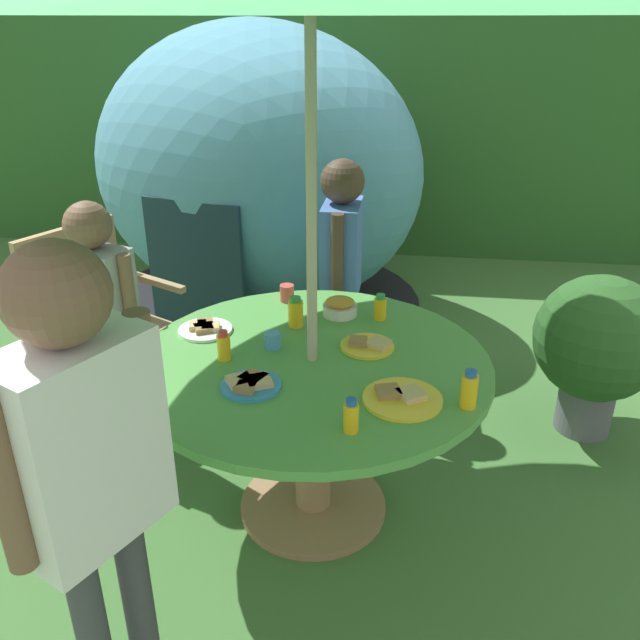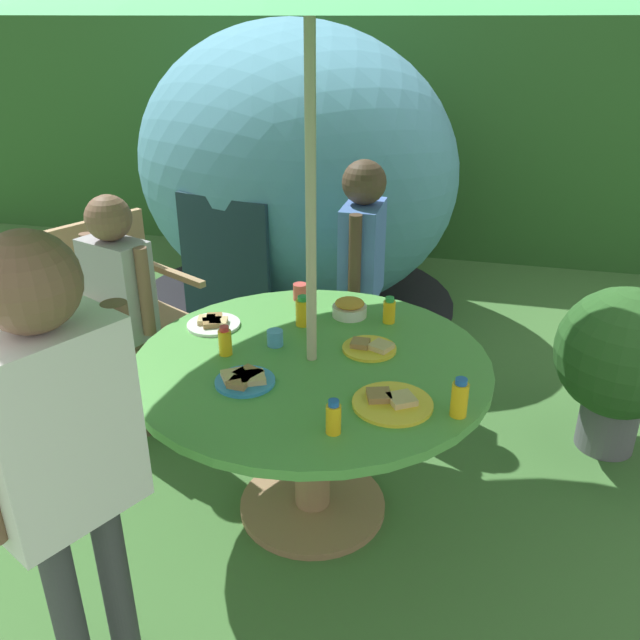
# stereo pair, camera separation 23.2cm
# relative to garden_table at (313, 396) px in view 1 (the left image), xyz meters

# --- Properties ---
(ground_plane) EXTENTS (10.00, 10.00, 0.02)m
(ground_plane) POSITION_rel_garden_table_xyz_m (0.00, 0.00, -0.54)
(ground_plane) COLOR #3D6B33
(hedge_backdrop) EXTENTS (9.00, 0.70, 2.15)m
(hedge_backdrop) POSITION_rel_garden_table_xyz_m (0.00, 3.45, 0.55)
(hedge_backdrop) COLOR #285623
(hedge_backdrop) RESTS_ON ground_plane
(garden_table) EXTENTS (1.29, 1.29, 0.68)m
(garden_table) POSITION_rel_garden_table_xyz_m (0.00, 0.00, 0.00)
(garden_table) COLOR #93704C
(garden_table) RESTS_ON ground_plane
(wooden_chair) EXTENTS (0.68, 0.69, 0.94)m
(wooden_chair) POSITION_rel_garden_table_xyz_m (-1.10, 0.56, -0.00)
(wooden_chair) COLOR tan
(wooden_chair) RESTS_ON ground_plane
(dome_tent) EXTENTS (2.67, 2.67, 1.79)m
(dome_tent) POSITION_rel_garden_table_xyz_m (-0.65, 2.03, 0.36)
(dome_tent) COLOR teal
(dome_tent) RESTS_ON ground_plane
(potted_plant) EXTENTS (0.58, 0.58, 0.77)m
(potted_plant) POSITION_rel_garden_table_xyz_m (1.20, 0.72, -0.07)
(potted_plant) COLOR #595960
(potted_plant) RESTS_ON ground_plane
(child_in_blue_shirt) EXTENTS (0.21, 0.41, 1.21)m
(child_in_blue_shirt) POSITION_rel_garden_table_xyz_m (0.01, 0.93, 0.25)
(child_in_blue_shirt) COLOR navy
(child_in_blue_shirt) RESTS_ON ground_plane
(child_in_grey_shirt) EXTENTS (0.37, 0.25, 1.14)m
(child_in_grey_shirt) POSITION_rel_garden_table_xyz_m (-0.95, 0.33, 0.20)
(child_in_grey_shirt) COLOR brown
(child_in_grey_shirt) RESTS_ON ground_plane
(child_in_white_shirt) EXTENTS (0.34, 0.43, 1.40)m
(child_in_white_shirt) POSITION_rel_garden_table_xyz_m (-0.42, -0.86, 0.36)
(child_in_white_shirt) COLOR #3F3F47
(child_in_white_shirt) RESTS_ON ground_plane
(snack_bowl) EXTENTS (0.14, 0.14, 0.07)m
(snack_bowl) POSITION_rel_garden_table_xyz_m (0.06, 0.39, 0.19)
(snack_bowl) COLOR white
(snack_bowl) RESTS_ON garden_table
(plate_near_right) EXTENTS (0.20, 0.20, 0.03)m
(plate_near_right) POSITION_rel_garden_table_xyz_m (-0.18, -0.22, 0.17)
(plate_near_right) COLOR #338CD8
(plate_near_right) RESTS_ON garden_table
(plate_back_edge) EXTENTS (0.20, 0.20, 0.03)m
(plate_back_edge) POSITION_rel_garden_table_xyz_m (0.19, 0.11, 0.17)
(plate_back_edge) COLOR yellow
(plate_back_edge) RESTS_ON garden_table
(plate_front_edge) EXTENTS (0.26, 0.26, 0.03)m
(plate_front_edge) POSITION_rel_garden_table_xyz_m (0.32, -0.24, 0.17)
(plate_front_edge) COLOR yellow
(plate_front_edge) RESTS_ON garden_table
(plate_center_back) EXTENTS (0.21, 0.21, 0.03)m
(plate_center_back) POSITION_rel_garden_table_xyz_m (-0.45, 0.17, 0.17)
(plate_center_back) COLOR white
(plate_center_back) RESTS_ON garden_table
(juice_bottle_near_left) EXTENTS (0.05, 0.05, 0.13)m
(juice_bottle_near_left) POSITION_rel_garden_table_xyz_m (0.53, -0.25, 0.22)
(juice_bottle_near_left) COLOR yellow
(juice_bottle_near_left) RESTS_ON garden_table
(juice_bottle_far_left) EXTENTS (0.06, 0.06, 0.12)m
(juice_bottle_far_left) POSITION_rel_garden_table_xyz_m (-0.10, 0.26, 0.21)
(juice_bottle_far_left) COLOR yellow
(juice_bottle_far_left) RESTS_ON garden_table
(juice_bottle_far_right) EXTENTS (0.05, 0.05, 0.11)m
(juice_bottle_far_right) POSITION_rel_garden_table_xyz_m (-0.31, -0.04, 0.21)
(juice_bottle_far_right) COLOR yellow
(juice_bottle_far_right) RESTS_ON garden_table
(juice_bottle_center_front) EXTENTS (0.05, 0.05, 0.11)m
(juice_bottle_center_front) POSITION_rel_garden_table_xyz_m (0.23, 0.37, 0.21)
(juice_bottle_center_front) COLOR yellow
(juice_bottle_center_front) RESTS_ON garden_table
(juice_bottle_mid_left) EXTENTS (0.05, 0.05, 0.11)m
(juice_bottle_mid_left) POSITION_rel_garden_table_xyz_m (0.18, -0.43, 0.21)
(juice_bottle_mid_left) COLOR yellow
(juice_bottle_mid_left) RESTS_ON garden_table
(cup_near) EXTENTS (0.06, 0.06, 0.07)m
(cup_near) POSITION_rel_garden_table_xyz_m (-0.18, 0.51, 0.19)
(cup_near) COLOR #E04C47
(cup_near) RESTS_ON garden_table
(cup_far) EXTENTS (0.06, 0.06, 0.06)m
(cup_far) POSITION_rel_garden_table_xyz_m (-0.16, 0.07, 0.19)
(cup_far) COLOR #4C99D8
(cup_far) RESTS_ON garden_table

